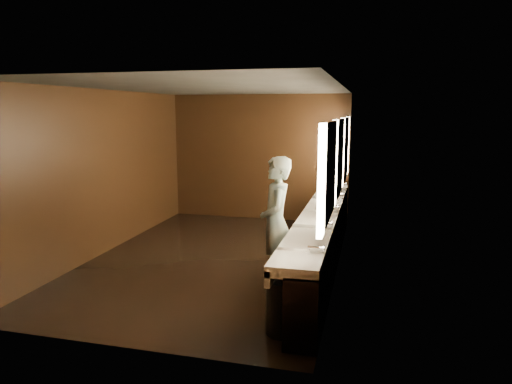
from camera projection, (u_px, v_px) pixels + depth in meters
The scene contains 10 objects.
floor at pixel (216, 258), 7.64m from camera, with size 6.00×6.00×0.00m, color black.
ceiling at pixel (214, 88), 7.15m from camera, with size 4.00×6.00×0.02m, color #2D2D2B.
wall_back at pixel (259, 158), 10.26m from camera, with size 4.00×0.02×2.80m, color black.
wall_front at pixel (115, 217), 4.53m from camera, with size 4.00×0.02×2.80m, color black.
wall_left at pixel (105, 172), 7.87m from camera, with size 0.02×6.00×2.80m, color black.
wall_right at pixel (340, 180), 6.91m from camera, with size 0.02×6.00×2.80m, color black.
sink_counter at pixel (325, 237), 7.12m from camera, with size 0.55×5.40×1.01m.
mirror_band at pixel (339, 157), 6.86m from camera, with size 0.06×5.03×1.15m.
person at pixel (276, 223), 6.27m from camera, with size 0.67×0.44×1.84m, color #83B1C3.
trash_bin at pixel (284, 306), 5.04m from camera, with size 0.40×0.40×0.62m, color black.
Camera 1 is at (2.44, -6.94, 2.45)m, focal length 32.00 mm.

